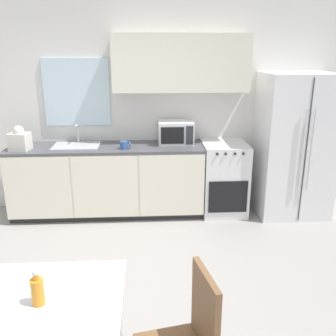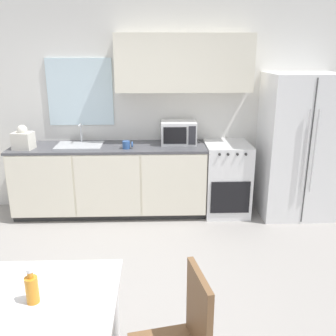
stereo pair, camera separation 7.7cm
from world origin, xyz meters
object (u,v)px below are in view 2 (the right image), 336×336
Objects in this scene: refrigerator at (298,146)px; dining_table at (27,323)px; coffee_mug at (127,145)px; drink_bottle at (32,289)px; microwave at (178,132)px; oven_range at (226,178)px.

dining_table is at bearing -131.89° from refrigerator.
coffee_mug is 2.72m from drink_bottle.
microwave is at bearing 20.38° from coffee_mug.
oven_range is 4.49× the size of drink_bottle.
refrigerator is 13.91× the size of coffee_mug.
oven_range is at bearing 60.49° from drink_bottle.
dining_table is (-1.64, -2.86, 0.18)m from oven_range.
drink_bottle is (0.04, 0.03, 0.19)m from dining_table.
microwave reaches higher than dining_table.
coffee_mug is 0.63× the size of drink_bottle.
refrigerator is 4.07× the size of microwave.
refrigerator is 1.53m from microwave.
microwave is (-1.51, 0.15, 0.16)m from refrigerator.
coffee_mug is at bearing -159.62° from microwave.
coffee_mug is 0.13× the size of dining_table.
oven_range is at bearing 60.19° from dining_table.
refrigerator is 2.16m from coffee_mug.
microwave is at bearing 71.14° from dining_table.
drink_bottle is at bearing 40.73° from dining_table.
refrigerator reaches higher than microwave.
drink_bottle is at bearing -96.98° from coffee_mug.
microwave is at bearing 170.22° from oven_range.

